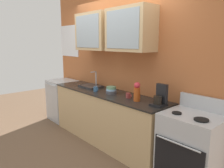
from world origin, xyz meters
The scene contains 11 objects.
ground_plane centered at (0.00, 0.00, 0.00)m, with size 10.00×10.00×0.00m, color brown.
back_wall_unit centered at (-0.01, 0.29, 1.53)m, with size 3.97×0.46×2.80m.
counter centered at (0.00, 0.00, 0.45)m, with size 2.41×0.60×0.90m.
stove_range centered at (1.57, 0.00, 0.46)m, with size 0.66×0.60×1.08m.
sink_faucet centered at (-0.51, 0.06, 0.93)m, with size 0.42×0.31×0.29m.
bowl_stack centered at (0.14, -0.01, 0.96)m, with size 0.18×0.18×0.12m.
vase centered at (0.73, -0.04, 1.04)m, with size 0.09×0.09×0.28m.
cup_near_sink centered at (-0.15, -0.11, 0.95)m, with size 0.11×0.08×0.09m.
cup_near_bowls centered at (0.53, 0.00, 0.94)m, with size 0.10×0.07×0.08m.
dishwasher centered at (-1.52, 0.00, 0.45)m, with size 0.59×0.58×0.90m.
coffee_maker centered at (1.08, 0.03, 1.01)m, with size 0.17×0.20×0.29m.
Camera 1 is at (2.69, -2.28, 1.73)m, focal length 33.94 mm.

